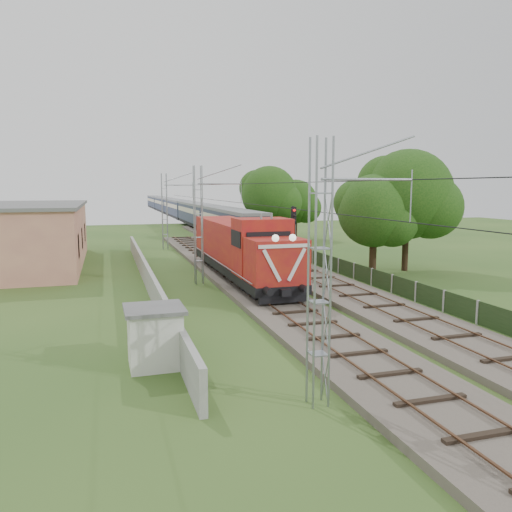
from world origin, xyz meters
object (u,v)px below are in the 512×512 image
object	(u,v)px
locomotive	(241,248)
coach_rake	(177,208)
signal_post	(293,230)
relay_hut	(155,336)

from	to	relation	value
locomotive	coach_rake	distance (m)	68.47
locomotive	signal_post	bearing A→B (deg)	-26.08
locomotive	relay_hut	distance (m)	17.12
relay_hut	coach_rake	bearing A→B (deg)	81.57
signal_post	locomotive	bearing A→B (deg)	153.92
coach_rake	relay_hut	xyz separation A→B (m)	(-12.40, -83.67, -1.36)
coach_rake	relay_hut	bearing A→B (deg)	-98.43
locomotive	relay_hut	xyz separation A→B (m)	(-7.40, -15.39, -1.24)
locomotive	signal_post	xyz separation A→B (m)	(3.30, -1.62, 1.28)
locomotive	coach_rake	bearing A→B (deg)	85.81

